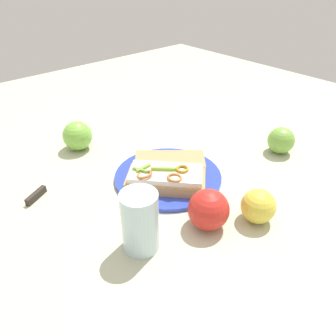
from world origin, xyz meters
TOP-DOWN VIEW (x-y plane):
  - ground_plane at (0.00, 0.00)m, footprint 2.00×2.00m
  - plate at (0.00, 0.00)m, footprint 0.26×0.26m
  - sandwich at (0.03, -0.03)m, footprint 0.20×0.19m
  - bread_slice_side at (-0.03, 0.03)m, footprint 0.18×0.19m
  - apple_0 at (0.23, 0.04)m, footprint 0.10×0.10m
  - apple_1 at (-0.28, -0.09)m, footprint 0.08×0.08m
  - apple_2 at (0.18, -0.05)m, footprint 0.10×0.10m
  - apple_3 at (0.11, 0.32)m, footprint 0.10×0.10m
  - drinking_glass at (0.13, -0.19)m, footprint 0.07×0.07m
  - knife at (-0.14, -0.27)m, footprint 0.07×0.11m

SIDE VIEW (x-z plane):
  - ground_plane at x=0.00m, z-range 0.00..0.00m
  - plate at x=0.00m, z-range 0.00..0.01m
  - knife at x=-0.14m, z-range 0.00..0.02m
  - bread_slice_side at x=-0.03m, z-range 0.01..0.03m
  - sandwich at x=0.03m, z-range 0.00..0.06m
  - apple_0 at x=0.23m, z-range 0.00..0.07m
  - apple_3 at x=0.11m, z-range 0.00..0.07m
  - apple_1 at x=-0.28m, z-range 0.00..0.08m
  - apple_2 at x=0.18m, z-range 0.00..0.08m
  - drinking_glass at x=0.13m, z-range 0.00..0.12m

